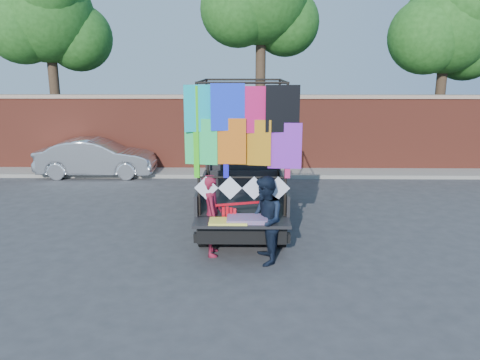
{
  "coord_description": "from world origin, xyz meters",
  "views": [
    {
      "loc": [
        0.51,
        -9.03,
        3.55
      ],
      "look_at": [
        0.38,
        -0.26,
        1.41
      ],
      "focal_mm": 35.0,
      "sensor_mm": 36.0,
      "label": 1
    }
  ],
  "objects_px": {
    "pickup_truck": "(243,182)",
    "sedan": "(97,158)",
    "woman": "(212,215)",
    "man": "(265,221)"
  },
  "relations": [
    {
      "from": "pickup_truck",
      "to": "sedan",
      "type": "distance_m",
      "value": 6.34
    },
    {
      "from": "woman",
      "to": "sedan",
      "type": "bearing_deg",
      "value": 26.9
    },
    {
      "from": "pickup_truck",
      "to": "sedan",
      "type": "height_order",
      "value": "pickup_truck"
    },
    {
      "from": "pickup_truck",
      "to": "man",
      "type": "height_order",
      "value": "pickup_truck"
    },
    {
      "from": "sedan",
      "to": "man",
      "type": "height_order",
      "value": "man"
    },
    {
      "from": "pickup_truck",
      "to": "sedan",
      "type": "relative_size",
      "value": 1.38
    },
    {
      "from": "pickup_truck",
      "to": "man",
      "type": "xyz_separation_m",
      "value": [
        0.42,
        -2.87,
        -0.01
      ]
    },
    {
      "from": "sedan",
      "to": "woman",
      "type": "distance_m",
      "value": 7.83
    },
    {
      "from": "sedan",
      "to": "woman",
      "type": "relative_size",
      "value": 2.4
    },
    {
      "from": "pickup_truck",
      "to": "sedan",
      "type": "xyz_separation_m",
      "value": [
        -4.85,
        4.08,
        -0.21
      ]
    }
  ]
}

